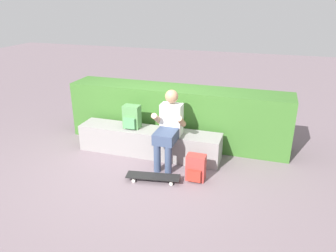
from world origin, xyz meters
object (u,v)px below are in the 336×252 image
at_px(skateboard_near_person, 153,177).
at_px(backpack_on_bench, 132,117).
at_px(bench_main, 149,142).
at_px(person_skater, 169,126).
at_px(backpack_on_ground, 196,168).

distance_m(skateboard_near_person, backpack_on_bench, 1.21).
bearing_deg(bench_main, backpack_on_bench, -178.21).
distance_m(person_skater, backpack_on_ground, 0.80).
xyz_separation_m(person_skater, backpack_on_bench, (-0.73, 0.21, -0.00)).
relative_size(person_skater, backpack_on_bench, 3.02).
height_order(bench_main, backpack_on_bench, backpack_on_bench).
height_order(skateboard_near_person, backpack_on_bench, backpack_on_bench).
relative_size(backpack_on_bench, backpack_on_ground, 1.00).
height_order(skateboard_near_person, backpack_on_ground, backpack_on_ground).
bearing_deg(skateboard_near_person, person_skater, 85.06).
bearing_deg(backpack_on_bench, bench_main, 1.79).
height_order(bench_main, backpack_on_ground, bench_main).
xyz_separation_m(bench_main, backpack_on_ground, (0.96, -0.59, -0.04)).
distance_m(skateboard_near_person, backpack_on_ground, 0.65).
relative_size(person_skater, backpack_on_ground, 3.02).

